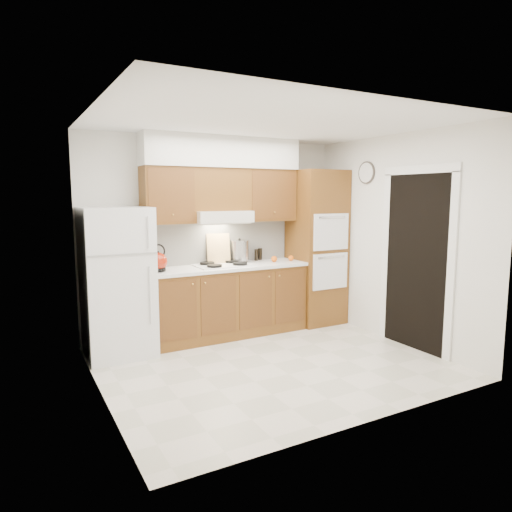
# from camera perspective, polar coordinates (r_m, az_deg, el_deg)

# --- Properties ---
(floor) EXTENTS (3.60, 3.60, 0.00)m
(floor) POSITION_cam_1_polar(r_m,az_deg,el_deg) (5.18, 2.05, -13.32)
(floor) COLOR beige
(floor) RESTS_ON ground
(ceiling) EXTENTS (3.60, 3.60, 0.00)m
(ceiling) POSITION_cam_1_polar(r_m,az_deg,el_deg) (4.90, 2.20, 16.39)
(ceiling) COLOR white
(ceiling) RESTS_ON wall_back
(wall_back) EXTENTS (3.60, 0.02, 2.60)m
(wall_back) POSITION_cam_1_polar(r_m,az_deg,el_deg) (6.20, -5.03, 2.48)
(wall_back) COLOR white
(wall_back) RESTS_ON floor
(wall_left) EXTENTS (0.02, 3.00, 2.60)m
(wall_left) POSITION_cam_1_polar(r_m,az_deg,el_deg) (4.24, -19.21, -0.30)
(wall_left) COLOR white
(wall_left) RESTS_ON floor
(wall_right) EXTENTS (0.02, 3.00, 2.60)m
(wall_right) POSITION_cam_1_polar(r_m,az_deg,el_deg) (6.00, 17.05, 2.00)
(wall_right) COLOR white
(wall_right) RESTS_ON floor
(fridge) EXTENTS (0.75, 0.72, 1.72)m
(fridge) POSITION_cam_1_polar(r_m,az_deg,el_deg) (5.49, -16.97, -3.13)
(fridge) COLOR white
(fridge) RESTS_ON floor
(base_cabinets) EXTENTS (2.11, 0.60, 0.90)m
(base_cabinets) POSITION_cam_1_polar(r_m,az_deg,el_deg) (6.08, -3.57, -5.74)
(base_cabinets) COLOR brown
(base_cabinets) RESTS_ON floor
(countertop) EXTENTS (2.13, 0.62, 0.04)m
(countertop) POSITION_cam_1_polar(r_m,az_deg,el_deg) (5.98, -3.57, -1.37)
(countertop) COLOR white
(countertop) RESTS_ON base_cabinets
(backsplash) EXTENTS (2.11, 0.03, 0.56)m
(backsplash) POSITION_cam_1_polar(r_m,az_deg,el_deg) (6.21, -4.76, 1.74)
(backsplash) COLOR white
(backsplash) RESTS_ON countertop
(oven_cabinet) EXTENTS (0.70, 0.65, 2.20)m
(oven_cabinet) POSITION_cam_1_polar(r_m,az_deg,el_deg) (6.66, 7.55, 1.07)
(oven_cabinet) COLOR brown
(oven_cabinet) RESTS_ON floor
(upper_cab_left) EXTENTS (0.63, 0.33, 0.70)m
(upper_cab_left) POSITION_cam_1_polar(r_m,az_deg,el_deg) (5.77, -10.99, 7.46)
(upper_cab_left) COLOR brown
(upper_cab_left) RESTS_ON wall_back
(upper_cab_right) EXTENTS (0.73, 0.33, 0.70)m
(upper_cab_right) POSITION_cam_1_polar(r_m,az_deg,el_deg) (6.35, 1.48, 7.60)
(upper_cab_right) COLOR brown
(upper_cab_right) RESTS_ON wall_back
(range_hood) EXTENTS (0.75, 0.45, 0.15)m
(range_hood) POSITION_cam_1_polar(r_m,az_deg,el_deg) (5.97, -4.41, 4.93)
(range_hood) COLOR silver
(range_hood) RESTS_ON wall_back
(upper_cab_over_hood) EXTENTS (0.75, 0.33, 0.55)m
(upper_cab_over_hood) POSITION_cam_1_polar(r_m,az_deg,el_deg) (6.02, -4.68, 8.29)
(upper_cab_over_hood) COLOR brown
(upper_cab_over_hood) RESTS_ON range_hood
(soffit) EXTENTS (2.13, 0.36, 0.40)m
(soffit) POSITION_cam_1_polar(r_m,az_deg,el_deg) (6.05, -4.23, 12.79)
(soffit) COLOR silver
(soffit) RESTS_ON wall_back
(cooktop) EXTENTS (0.74, 0.50, 0.01)m
(cooktop) POSITION_cam_1_polar(r_m,az_deg,el_deg) (5.97, -4.09, -1.13)
(cooktop) COLOR white
(cooktop) RESTS_ON countertop
(doorway) EXTENTS (0.02, 0.90, 2.10)m
(doorway) POSITION_cam_1_polar(r_m,az_deg,el_deg) (5.78, 19.35, -0.80)
(doorway) COLOR black
(doorway) RESTS_ON floor
(wall_clock) EXTENTS (0.02, 0.30, 0.30)m
(wall_clock) POSITION_cam_1_polar(r_m,az_deg,el_deg) (6.36, 13.65, 10.09)
(wall_clock) COLOR #3F3833
(wall_clock) RESTS_ON wall_right
(kettle) EXTENTS (0.27, 0.27, 0.22)m
(kettle) POSITION_cam_1_polar(r_m,az_deg,el_deg) (5.59, -12.15, -0.69)
(kettle) COLOR maroon
(kettle) RESTS_ON countertop
(cutting_board) EXTENTS (0.32, 0.17, 0.41)m
(cutting_board) POSITION_cam_1_polar(r_m,az_deg,el_deg) (6.12, -4.71, 0.90)
(cutting_board) COLOR #DDBC71
(cutting_board) RESTS_ON countertop
(stock_pot) EXTENTS (0.31, 0.31, 0.26)m
(stock_pot) POSITION_cam_1_polar(r_m,az_deg,el_deg) (6.23, -2.06, 0.69)
(stock_pot) COLOR #AFB0B4
(stock_pot) RESTS_ON cooktop
(condiment_a) EXTENTS (0.07, 0.07, 0.20)m
(condiment_a) POSITION_cam_1_polar(r_m,az_deg,el_deg) (6.28, -1.65, 0.16)
(condiment_a) COLOR black
(condiment_a) RESTS_ON countertop
(condiment_b) EXTENTS (0.06, 0.06, 0.16)m
(condiment_b) POSITION_cam_1_polar(r_m,az_deg,el_deg) (6.39, 0.03, 0.14)
(condiment_b) COLOR black
(condiment_b) RESTS_ON countertop
(condiment_c) EXTENTS (0.06, 0.06, 0.16)m
(condiment_c) POSITION_cam_1_polar(r_m,az_deg,el_deg) (6.48, 0.52, 0.26)
(condiment_c) COLOR black
(condiment_c) RESTS_ON countertop
(orange_near) EXTENTS (0.08, 0.08, 0.08)m
(orange_near) POSITION_cam_1_polar(r_m,az_deg,el_deg) (6.39, 4.39, -0.26)
(orange_near) COLOR #D75F0B
(orange_near) RESTS_ON countertop
(orange_far) EXTENTS (0.10, 0.10, 0.08)m
(orange_far) POSITION_cam_1_polar(r_m,az_deg,el_deg) (6.26, 2.29, -0.38)
(orange_far) COLOR orange
(orange_far) RESTS_ON countertop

